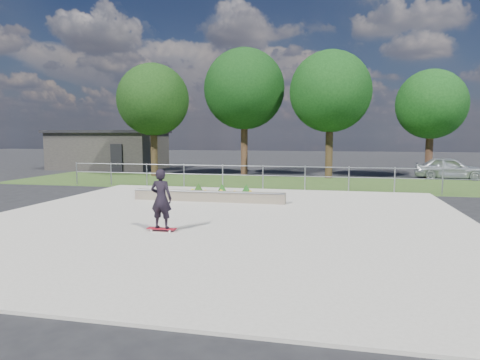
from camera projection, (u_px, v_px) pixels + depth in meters
name	position (u px, v px, depth m)	size (l,w,h in m)	color
ground	(223.00, 220.00, 13.27)	(120.00, 120.00, 0.00)	black
grass_verge	(273.00, 182.00, 23.95)	(30.00, 8.00, 0.02)	#2E471C
concrete_slab	(223.00, 219.00, 13.27)	(15.00, 15.00, 0.06)	#AAA597
fence	(263.00, 174.00, 20.47)	(20.06, 0.06, 1.20)	#909398
building	(109.00, 149.00, 33.60)	(8.40, 5.40, 3.00)	#2C2A27
tree_far_left	(153.00, 100.00, 27.11)	(4.55, 4.55, 7.15)	black
tree_mid_left	(244.00, 89.00, 27.79)	(5.25, 5.25, 8.25)	#372116
tree_mid_right	(330.00, 92.00, 25.68)	(4.90, 4.90, 7.70)	#302213
tree_far_right	(431.00, 105.00, 25.92)	(4.20, 4.20, 6.60)	#321D14
grind_ledge	(208.00, 196.00, 16.60)	(6.00, 0.44, 0.43)	#6B604F
planter_bed	(221.00, 195.00, 17.08)	(3.00, 1.20, 0.61)	black
skateboarder	(161.00, 199.00, 11.35)	(0.80, 0.40, 1.68)	silver
parked_car	(450.00, 168.00, 25.50)	(1.58, 3.93, 1.34)	#AFB4B9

